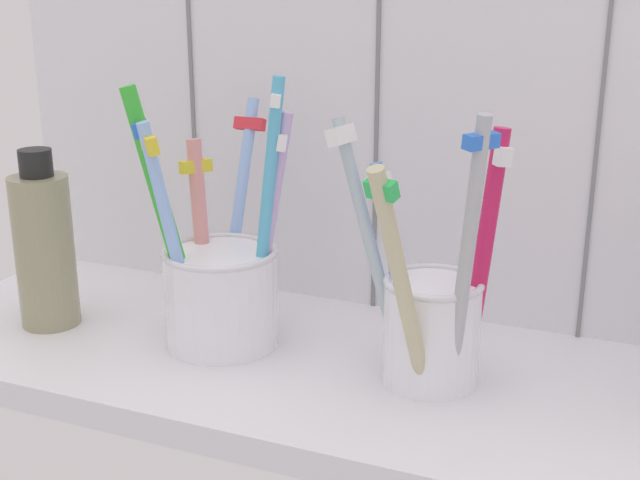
% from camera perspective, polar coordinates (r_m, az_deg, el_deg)
% --- Properties ---
extents(counter_slab, '(0.64, 0.22, 0.02)m').
position_cam_1_polar(counter_slab, '(0.59, 0.10, -9.07)').
color(counter_slab, silver).
rests_on(counter_slab, ground).
extents(tile_wall_back, '(0.64, 0.02, 0.45)m').
position_cam_1_polar(tile_wall_back, '(0.64, 4.31, 13.11)').
color(tile_wall_back, white).
rests_on(tile_wall_back, ground).
extents(toothbrush_cup_left, '(0.10, 0.14, 0.19)m').
position_cam_1_polar(toothbrush_cup_left, '(0.60, -6.92, -2.91)').
color(toothbrush_cup_left, white).
rests_on(toothbrush_cup_left, counter_slab).
extents(toothbrush_cup_right, '(0.12, 0.11, 0.18)m').
position_cam_1_polar(toothbrush_cup_right, '(0.54, 7.54, -5.05)').
color(toothbrush_cup_right, white).
rests_on(toothbrush_cup_right, counter_slab).
extents(soap_bottle, '(0.04, 0.04, 0.14)m').
position_cam_1_polar(soap_bottle, '(0.66, -18.29, -0.48)').
color(soap_bottle, gray).
rests_on(soap_bottle, counter_slab).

